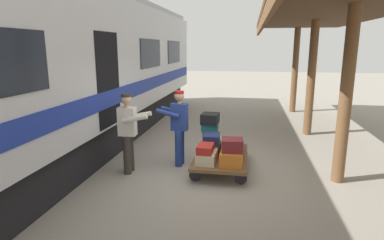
{
  "coord_description": "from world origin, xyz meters",
  "views": [
    {
      "loc": [
        -0.68,
        6.52,
        2.64
      ],
      "look_at": [
        0.46,
        0.02,
        1.15
      ],
      "focal_mm": 30.35,
      "sensor_mm": 36.0,
      "label": 1
    }
  ],
  "objects_px": {
    "suitcase_black_hardshell": "(210,119)",
    "suitcase_olive_duffel": "(233,150)",
    "luggage_cart": "(221,157)",
    "suitcase_brown_leather": "(210,149)",
    "suitcase_yellow_case": "(211,133)",
    "suitcase_maroon_trunk": "(232,145)",
    "suitcase_cream_canvas": "(207,157)",
    "suitcase_orange_carryall": "(232,158)",
    "suitcase_red_plastic": "(205,149)",
    "suitcase_teal_softside": "(210,127)",
    "suitcase_navy_fabric": "(212,139)",
    "train_car": "(44,74)",
    "suitcase_gray_aluminum": "(213,142)",
    "porter_in_overalls": "(179,125)",
    "porter_by_door": "(129,130)",
    "suitcase_slate_roller": "(234,145)"
  },
  "relations": [
    {
      "from": "suitcase_red_plastic",
      "to": "porter_in_overalls",
      "type": "distance_m",
      "value": 1.01
    },
    {
      "from": "suitcase_orange_carryall",
      "to": "suitcase_yellow_case",
      "type": "distance_m",
      "value": 1.23
    },
    {
      "from": "suitcase_slate_roller",
      "to": "porter_in_overalls",
      "type": "relative_size",
      "value": 0.27
    },
    {
      "from": "porter_by_door",
      "to": "suitcase_teal_softside",
      "type": "bearing_deg",
      "value": -146.29
    },
    {
      "from": "suitcase_orange_carryall",
      "to": "suitcase_teal_softside",
      "type": "xyz_separation_m",
      "value": [
        0.57,
        -1.06,
        0.36
      ]
    },
    {
      "from": "suitcase_orange_carryall",
      "to": "suitcase_teal_softside",
      "type": "distance_m",
      "value": 1.26
    },
    {
      "from": "luggage_cart",
      "to": "suitcase_gray_aluminum",
      "type": "distance_m",
      "value": 0.61
    },
    {
      "from": "suitcase_navy_fabric",
      "to": "porter_in_overalls",
      "type": "relative_size",
      "value": 0.27
    },
    {
      "from": "suitcase_cream_canvas",
      "to": "suitcase_teal_softside",
      "type": "distance_m",
      "value": 1.13
    },
    {
      "from": "suitcase_maroon_trunk",
      "to": "porter_by_door",
      "type": "bearing_deg",
      "value": 0.22
    },
    {
      "from": "suitcase_slate_roller",
      "to": "suitcase_yellow_case",
      "type": "bearing_deg",
      "value": -3.31
    },
    {
      "from": "suitcase_orange_carryall",
      "to": "suitcase_black_hardshell",
      "type": "height_order",
      "value": "suitcase_black_hardshell"
    },
    {
      "from": "suitcase_navy_fabric",
      "to": "train_car",
      "type": "bearing_deg",
      "value": 3.89
    },
    {
      "from": "suitcase_cream_canvas",
      "to": "suitcase_yellow_case",
      "type": "height_order",
      "value": "suitcase_yellow_case"
    },
    {
      "from": "suitcase_brown_leather",
      "to": "suitcase_olive_duffel",
      "type": "height_order",
      "value": "suitcase_olive_duffel"
    },
    {
      "from": "luggage_cart",
      "to": "suitcase_red_plastic",
      "type": "xyz_separation_m",
      "value": [
        0.28,
        0.57,
        0.36
      ]
    },
    {
      "from": "suitcase_orange_carryall",
      "to": "suitcase_olive_duffel",
      "type": "xyz_separation_m",
      "value": [
        0.0,
        -0.53,
        0.0
      ]
    },
    {
      "from": "suitcase_yellow_case",
      "to": "suitcase_maroon_trunk",
      "type": "bearing_deg",
      "value": 116.94
    },
    {
      "from": "suitcase_gray_aluminum",
      "to": "suitcase_teal_softside",
      "type": "relative_size",
      "value": 1.26
    },
    {
      "from": "suitcase_brown_leather",
      "to": "suitcase_orange_carryall",
      "type": "height_order",
      "value": "suitcase_orange_carryall"
    },
    {
      "from": "suitcase_brown_leather",
      "to": "suitcase_cream_canvas",
      "type": "xyz_separation_m",
      "value": [
        0.0,
        0.53,
        -0.02
      ]
    },
    {
      "from": "suitcase_gray_aluminum",
      "to": "porter_in_overalls",
      "type": "xyz_separation_m",
      "value": [
        0.72,
        0.43,
        0.48
      ]
    },
    {
      "from": "suitcase_maroon_trunk",
      "to": "suitcase_olive_duffel",
      "type": "bearing_deg",
      "value": -89.1
    },
    {
      "from": "suitcase_yellow_case",
      "to": "suitcase_navy_fabric",
      "type": "relative_size",
      "value": 0.81
    },
    {
      "from": "train_car",
      "to": "suitcase_red_plastic",
      "type": "relative_size",
      "value": 37.4
    },
    {
      "from": "suitcase_gray_aluminum",
      "to": "suitcase_black_hardshell",
      "type": "distance_m",
      "value": 0.58
    },
    {
      "from": "suitcase_gray_aluminum",
      "to": "suitcase_navy_fabric",
      "type": "relative_size",
      "value": 1.1
    },
    {
      "from": "suitcase_cream_canvas",
      "to": "train_car",
      "type": "bearing_deg",
      "value": -3.93
    },
    {
      "from": "suitcase_slate_roller",
      "to": "suitcase_navy_fabric",
      "type": "xyz_separation_m",
      "value": [
        0.47,
        0.56,
        0.29
      ]
    },
    {
      "from": "luggage_cart",
      "to": "suitcase_brown_leather",
      "type": "bearing_deg",
      "value": -0.0
    },
    {
      "from": "suitcase_brown_leather",
      "to": "suitcase_orange_carryall",
      "type": "xyz_separation_m",
      "value": [
        -0.51,
        0.53,
        0.01
      ]
    },
    {
      "from": "luggage_cart",
      "to": "suitcase_slate_roller",
      "type": "height_order",
      "value": "suitcase_slate_roller"
    },
    {
      "from": "suitcase_teal_softside",
      "to": "suitcase_red_plastic",
      "type": "bearing_deg",
      "value": 92.11
    },
    {
      "from": "suitcase_brown_leather",
      "to": "suitcase_maroon_trunk",
      "type": "height_order",
      "value": "suitcase_maroon_trunk"
    },
    {
      "from": "suitcase_slate_roller",
      "to": "suitcase_cream_canvas",
      "type": "bearing_deg",
      "value": 64.41
    },
    {
      "from": "train_car",
      "to": "suitcase_yellow_case",
      "type": "relative_size",
      "value": 47.16
    },
    {
      "from": "porter_in_overalls",
      "to": "suitcase_maroon_trunk",
      "type": "bearing_deg",
      "value": 153.3
    },
    {
      "from": "suitcase_orange_carryall",
      "to": "suitcase_red_plastic",
      "type": "height_order",
      "value": "suitcase_red_plastic"
    },
    {
      "from": "train_car",
      "to": "suitcase_olive_duffel",
      "type": "xyz_separation_m",
      "value": [
        -4.17,
        -0.28,
        -1.6
      ]
    },
    {
      "from": "suitcase_olive_duffel",
      "to": "suitcase_navy_fabric",
      "type": "xyz_separation_m",
      "value": [
        0.47,
        0.03,
        0.23
      ]
    },
    {
      "from": "suitcase_gray_aluminum",
      "to": "suitcase_yellow_case",
      "type": "xyz_separation_m",
      "value": [
        0.04,
        -0.03,
        0.21
      ]
    },
    {
      "from": "suitcase_navy_fabric",
      "to": "suitcase_yellow_case",
      "type": "bearing_deg",
      "value": -82.55
    },
    {
      "from": "suitcase_navy_fabric",
      "to": "suitcase_black_hardshell",
      "type": "height_order",
      "value": "suitcase_black_hardshell"
    },
    {
      "from": "suitcase_yellow_case",
      "to": "suitcase_cream_canvas",
      "type": "bearing_deg",
      "value": 91.97
    },
    {
      "from": "suitcase_maroon_trunk",
      "to": "suitcase_teal_softside",
      "type": "bearing_deg",
      "value": -61.28
    },
    {
      "from": "suitcase_black_hardshell",
      "to": "suitcase_olive_duffel",
      "type": "bearing_deg",
      "value": 139.04
    },
    {
      "from": "suitcase_cream_canvas",
      "to": "suitcase_yellow_case",
      "type": "distance_m",
      "value": 1.11
    },
    {
      "from": "suitcase_slate_roller",
      "to": "suitcase_maroon_trunk",
      "type": "bearing_deg",
      "value": 90.45
    },
    {
      "from": "suitcase_black_hardshell",
      "to": "suitcase_cream_canvas",
      "type": "bearing_deg",
      "value": 93.36
    },
    {
      "from": "suitcase_navy_fabric",
      "to": "suitcase_teal_softside",
      "type": "distance_m",
      "value": 0.58
    }
  ]
}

